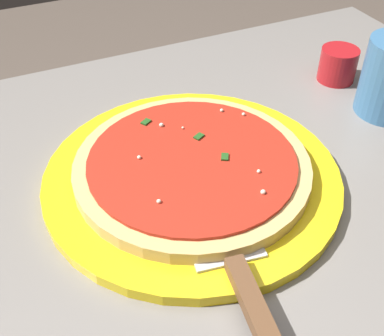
% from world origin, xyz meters
% --- Properties ---
extents(restaurant_table, '(1.04, 0.69, 0.72)m').
position_xyz_m(restaurant_table, '(0.00, 0.00, 0.58)').
color(restaurant_table, black).
rests_on(restaurant_table, ground_plane).
extents(serving_plate, '(0.34, 0.34, 0.01)m').
position_xyz_m(serving_plate, '(-0.02, -0.01, 0.73)').
color(serving_plate, yellow).
rests_on(serving_plate, restaurant_table).
extents(pizza, '(0.27, 0.27, 0.02)m').
position_xyz_m(pizza, '(-0.02, -0.01, 0.75)').
color(pizza, '#DBB26B').
rests_on(pizza, serving_plate).
extents(pizza_server, '(0.08, 0.22, 0.01)m').
position_xyz_m(pizza_server, '(0.00, 0.15, 0.74)').
color(pizza_server, silver).
rests_on(pizza_server, serving_plate).
extents(cup_small_sauce, '(0.06, 0.06, 0.05)m').
position_xyz_m(cup_small_sauce, '(-0.32, -0.13, 0.75)').
color(cup_small_sauce, '#B2191E').
rests_on(cup_small_sauce, restaurant_table).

